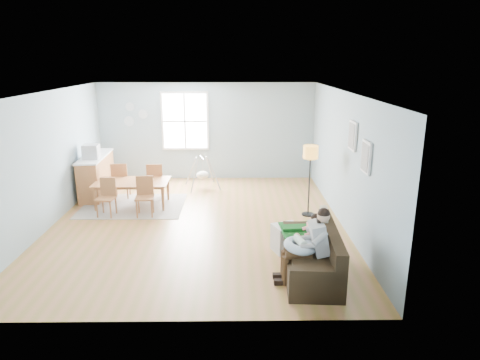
{
  "coord_description": "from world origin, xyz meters",
  "views": [
    {
      "loc": [
        0.79,
        -8.4,
        3.33
      ],
      "look_at": [
        0.88,
        -0.24,
        1.0
      ],
      "focal_mm": 32.0,
      "sensor_mm": 36.0,
      "label": 1
    }
  ],
  "objects_px": {
    "toddler": "(309,232)",
    "chair_nw": "(120,178)",
    "storage_cube": "(286,238)",
    "sofa": "(314,258)",
    "dining_table": "(133,194)",
    "father": "(309,243)",
    "baby_swing": "(203,174)",
    "chair_sw": "(107,195)",
    "monitor": "(91,152)",
    "chair_se": "(145,194)",
    "counter": "(96,175)",
    "floor_lamp": "(310,158)",
    "chair_ne": "(155,179)"
  },
  "relations": [
    {
      "from": "sofa",
      "to": "dining_table",
      "type": "bearing_deg",
      "value": 137.97
    },
    {
      "from": "dining_table",
      "to": "chair_ne",
      "type": "xyz_separation_m",
      "value": [
        0.43,
        0.57,
        0.2
      ]
    },
    {
      "from": "chair_nw",
      "to": "chair_ne",
      "type": "bearing_deg",
      "value": 0.0
    },
    {
      "from": "chair_se",
      "to": "counter",
      "type": "height_order",
      "value": "counter"
    },
    {
      "from": "baby_swing",
      "to": "storage_cube",
      "type": "bearing_deg",
      "value": -65.65
    },
    {
      "from": "floor_lamp",
      "to": "chair_nw",
      "type": "bearing_deg",
      "value": 164.58
    },
    {
      "from": "dining_table",
      "to": "floor_lamp",
      "type": "bearing_deg",
      "value": -9.37
    },
    {
      "from": "counter",
      "to": "chair_sw",
      "type": "bearing_deg",
      "value": -65.3
    },
    {
      "from": "sofa",
      "to": "chair_nw",
      "type": "height_order",
      "value": "chair_nw"
    },
    {
      "from": "monitor",
      "to": "baby_swing",
      "type": "height_order",
      "value": "monitor"
    },
    {
      "from": "storage_cube",
      "to": "chair_nw",
      "type": "relative_size",
      "value": 0.61
    },
    {
      "from": "sofa",
      "to": "chair_se",
      "type": "relative_size",
      "value": 2.23
    },
    {
      "from": "chair_sw",
      "to": "counter",
      "type": "relative_size",
      "value": 0.45
    },
    {
      "from": "storage_cube",
      "to": "chair_nw",
      "type": "height_order",
      "value": "chair_nw"
    },
    {
      "from": "toddler",
      "to": "chair_nw",
      "type": "xyz_separation_m",
      "value": [
        -4.0,
        3.68,
        -0.13
      ]
    },
    {
      "from": "storage_cube",
      "to": "counter",
      "type": "bearing_deg",
      "value": 142.44
    },
    {
      "from": "father",
      "to": "chair_nw",
      "type": "relative_size",
      "value": 1.33
    },
    {
      "from": "storage_cube",
      "to": "dining_table",
      "type": "distance_m",
      "value": 4.1
    },
    {
      "from": "toddler",
      "to": "baby_swing",
      "type": "relative_size",
      "value": 0.74
    },
    {
      "from": "chair_nw",
      "to": "chair_ne",
      "type": "xyz_separation_m",
      "value": [
        0.84,
        0.0,
        -0.01
      ]
    },
    {
      "from": "dining_table",
      "to": "counter",
      "type": "xyz_separation_m",
      "value": [
        -1.1,
        0.91,
        0.21
      ]
    },
    {
      "from": "father",
      "to": "counter",
      "type": "height_order",
      "value": "father"
    },
    {
      "from": "chair_nw",
      "to": "chair_se",
      "type": "bearing_deg",
      "value": -54.43
    },
    {
      "from": "chair_sw",
      "to": "chair_nw",
      "type": "distance_m",
      "value": 1.16
    },
    {
      "from": "storage_cube",
      "to": "dining_table",
      "type": "relative_size",
      "value": 0.33
    },
    {
      "from": "chair_sw",
      "to": "chair_nw",
      "type": "xyz_separation_m",
      "value": [
        -0.0,
        1.16,
        0.05
      ]
    },
    {
      "from": "chair_se",
      "to": "chair_ne",
      "type": "xyz_separation_m",
      "value": [
        0.02,
        1.15,
        0.02
      ]
    },
    {
      "from": "dining_table",
      "to": "monitor",
      "type": "distance_m",
      "value": 1.5
    },
    {
      "from": "storage_cube",
      "to": "counter",
      "type": "height_order",
      "value": "counter"
    },
    {
      "from": "floor_lamp",
      "to": "baby_swing",
      "type": "xyz_separation_m",
      "value": [
        -2.47,
        2.07,
        -0.91
      ]
    },
    {
      "from": "toddler",
      "to": "dining_table",
      "type": "relative_size",
      "value": 0.44
    },
    {
      "from": "chair_sw",
      "to": "monitor",
      "type": "distance_m",
      "value": 1.51
    },
    {
      "from": "dining_table",
      "to": "baby_swing",
      "type": "bearing_deg",
      "value": 42.88
    },
    {
      "from": "chair_ne",
      "to": "chair_se",
      "type": "bearing_deg",
      "value": -90.96
    },
    {
      "from": "counter",
      "to": "toddler",
      "type": "bearing_deg",
      "value": -40.6
    },
    {
      "from": "chair_sw",
      "to": "chair_ne",
      "type": "relative_size",
      "value": 0.93
    },
    {
      "from": "father",
      "to": "chair_se",
      "type": "xyz_separation_m",
      "value": [
        -3.1,
        2.97,
        -0.16
      ]
    },
    {
      "from": "toddler",
      "to": "storage_cube",
      "type": "height_order",
      "value": "toddler"
    },
    {
      "from": "father",
      "to": "dining_table",
      "type": "height_order",
      "value": "father"
    },
    {
      "from": "monitor",
      "to": "chair_se",
      "type": "bearing_deg",
      "value": -37.89
    },
    {
      "from": "sofa",
      "to": "storage_cube",
      "type": "bearing_deg",
      "value": 113.44
    },
    {
      "from": "sofa",
      "to": "chair_nw",
      "type": "xyz_separation_m",
      "value": [
        -4.06,
        3.86,
        0.24
      ]
    },
    {
      "from": "sofa",
      "to": "toddler",
      "type": "distance_m",
      "value": 0.42
    },
    {
      "from": "dining_table",
      "to": "monitor",
      "type": "relative_size",
      "value": 4.36
    },
    {
      "from": "floor_lamp",
      "to": "chair_nw",
      "type": "relative_size",
      "value": 1.73
    },
    {
      "from": "storage_cube",
      "to": "floor_lamp",
      "type": "bearing_deg",
      "value": 68.76
    },
    {
      "from": "floor_lamp",
      "to": "dining_table",
      "type": "bearing_deg",
      "value": 170.88
    },
    {
      "from": "storage_cube",
      "to": "chair_nw",
      "type": "distance_m",
      "value": 4.79
    },
    {
      "from": "chair_nw",
      "to": "chair_ne",
      "type": "height_order",
      "value": "chair_nw"
    },
    {
      "from": "chair_se",
      "to": "counter",
      "type": "relative_size",
      "value": 0.47
    }
  ]
}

